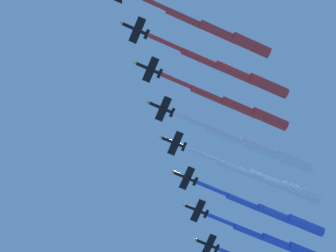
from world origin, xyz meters
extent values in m
cube|color=#EAB70C|center=(-27.87, 34.78, 181.39)|extent=(0.98, 2.37, 0.27)
cylinder|color=red|center=(-32.81, 25.20, 182.30)|extent=(3.25, 13.00, 1.70)
cylinder|color=red|center=(-33.89, 14.04, 182.23)|extent=(4.09, 13.10, 2.55)
cylinder|color=red|center=(-35.65, 2.96, 182.33)|extent=(4.94, 13.20, 3.40)
cylinder|color=red|center=(-37.43, -8.11, 182.44)|extent=(5.78, 13.31, 4.24)
cylinder|color=black|center=(-22.51, 25.55, 184.25)|extent=(2.42, 9.09, 1.31)
cone|color=#EAB70C|center=(-21.89, 30.56, 184.25)|extent=(1.40, 1.44, 1.25)
cylinder|color=black|center=(-23.10, 20.84, 184.25)|extent=(1.05, 0.72, 0.98)
ellipsoid|color=black|center=(-22.17, 27.50, 184.70)|extent=(1.12, 2.00, 0.83)
cube|color=black|center=(-22.59, 25.02, 184.20)|extent=(8.50, 3.70, 1.96)
cube|color=#EAB70C|center=(-26.30, 25.48, 185.11)|extent=(0.98, 2.37, 0.25)
cube|color=#EAB70C|center=(-18.85, 24.55, 183.43)|extent=(0.98, 2.37, 0.25)
cube|color=black|center=(-22.98, 21.80, 184.25)|extent=(3.26, 1.48, 0.79)
cube|color=#EAB70C|center=(-22.78, 21.77, 185.18)|extent=(0.70, 1.45, 1.88)
cylinder|color=red|center=(-23.88, 14.59, 184.25)|extent=(3.36, 13.88, 1.67)
cylinder|color=red|center=(-25.07, 2.67, 184.18)|extent=(4.19, 13.98, 2.51)
cylinder|color=red|center=(-26.95, -9.17, 184.27)|extent=(5.02, 14.09, 3.34)
cylinder|color=red|center=(-28.86, -21.01, 184.37)|extent=(5.85, 14.19, 4.18)
cylinder|color=black|center=(-13.51, 15.33, 184.57)|extent=(2.43, 9.10, 1.33)
cone|color=#EAB70C|center=(-12.89, 20.34, 184.57)|extent=(1.41, 1.45, 1.26)
cylinder|color=black|center=(-14.09, 10.62, 184.57)|extent=(1.06, 0.72, 1.00)
ellipsoid|color=black|center=(-13.15, 17.28, 185.03)|extent=(1.13, 2.00, 0.84)
cube|color=black|center=(-13.59, 14.80, 184.52)|extent=(8.46, 3.69, 2.13)
cube|color=#EAB70C|center=(-17.28, 15.26, 185.50)|extent=(0.98, 2.37, 0.26)
cube|color=#EAB70C|center=(-9.86, 14.33, 183.68)|extent=(0.98, 2.37, 0.26)
cube|color=black|center=(-13.97, 11.58, 184.57)|extent=(3.24, 1.48, 0.85)
cube|color=#EAB70C|center=(-13.75, 11.55, 185.50)|extent=(0.73, 1.46, 1.87)
cylinder|color=red|center=(-14.82, 4.81, 184.57)|extent=(3.25, 12.89, 1.69)
cylinder|color=red|center=(-15.90, -6.25, 184.50)|extent=(4.09, 12.99, 2.54)
cylinder|color=red|center=(-17.67, -17.22, 184.60)|extent=(4.93, 13.09, 3.38)
cylinder|color=red|center=(-19.46, -28.19, 184.70)|extent=(5.77, 13.20, 4.23)
cylinder|color=black|center=(-4.50, 5.11, 183.07)|extent=(2.40, 9.09, 1.31)
cone|color=#EAB70C|center=(-3.89, 10.12, 183.07)|extent=(1.39, 1.44, 1.24)
cylinder|color=black|center=(-5.08, 0.40, 183.07)|extent=(1.05, 0.72, 0.98)
ellipsoid|color=black|center=(-4.16, 7.06, 183.53)|extent=(1.11, 1.99, 0.83)
cube|color=black|center=(-4.58, 4.58, 183.02)|extent=(8.50, 3.68, 1.93)
cube|color=#EAB70C|center=(-8.30, 5.03, 183.92)|extent=(0.98, 2.37, 0.25)
cube|color=#EAB70C|center=(-0.83, 4.12, 182.27)|extent=(0.98, 2.37, 0.25)
cube|color=black|center=(-4.96, 1.36, 183.07)|extent=(3.26, 1.48, 0.78)
cube|color=#EAB70C|center=(-4.76, 1.33, 184.00)|extent=(0.69, 1.45, 1.88)
cylinder|color=white|center=(-5.88, -6.13, 183.07)|extent=(3.41, 14.53, 1.67)
cylinder|color=white|center=(-7.12, -18.63, 183.01)|extent=(4.24, 14.63, 2.50)
cylinder|color=white|center=(-9.05, -31.03, 183.10)|extent=(5.07, 14.73, 3.33)
cylinder|color=white|center=(-11.01, -43.44, 183.19)|extent=(5.89, 14.83, 4.17)
cylinder|color=black|center=(4.50, -5.11, 184.61)|extent=(2.48, 9.09, 1.30)
cone|color=#EAB70C|center=(5.17, -0.10, 184.61)|extent=(1.40, 1.45, 1.24)
cylinder|color=black|center=(3.87, -9.82, 184.61)|extent=(1.05, 0.72, 0.98)
ellipsoid|color=black|center=(4.86, -3.16, 185.07)|extent=(1.13, 2.00, 0.82)
cube|color=black|center=(4.42, -5.64, 184.56)|extent=(8.53, 3.77, 1.87)
cube|color=#EAB70C|center=(0.70, -5.15, 185.42)|extent=(1.00, 2.37, 0.24)
cube|color=#EAB70C|center=(8.17, -6.15, 183.83)|extent=(1.00, 2.37, 0.24)
cube|color=black|center=(4.00, -8.86, 184.61)|extent=(3.27, 1.51, 0.76)
cube|color=#EAB70C|center=(4.20, -8.88, 185.54)|extent=(0.69, 1.46, 1.88)
cylinder|color=white|center=(3.00, -16.32, 184.61)|extent=(3.55, 14.48, 1.66)
cylinder|color=white|center=(1.63, -28.76, 184.55)|extent=(4.37, 14.59, 2.49)
cylinder|color=white|center=(-0.42, -41.11, 184.63)|extent=(5.20, 14.70, 3.32)
cylinder|color=white|center=(-2.51, -53.45, 184.72)|extent=(6.02, 14.81, 4.15)
cylinder|color=black|center=(13.51, -15.33, 184.28)|extent=(2.35, 9.09, 1.32)
cone|color=#EAB70C|center=(14.09, -10.31, 184.28)|extent=(1.39, 1.44, 1.25)
cylinder|color=black|center=(12.96, -20.05, 184.28)|extent=(1.05, 0.71, 0.99)
ellipsoid|color=black|center=(13.84, -13.38, 184.73)|extent=(1.11, 1.99, 0.83)
cube|color=black|center=(13.43, -15.87, 184.23)|extent=(8.48, 3.63, 2.02)
cube|color=#EAB70C|center=(9.72, -15.43, 185.16)|extent=(0.97, 2.37, 0.25)
cube|color=#EAB70C|center=(17.18, -16.30, 183.43)|extent=(0.97, 2.37, 0.25)
cube|color=black|center=(13.07, -19.09, 184.28)|extent=(3.25, 1.46, 0.81)
cube|color=#EAB70C|center=(13.28, -19.11, 185.20)|extent=(0.70, 1.45, 1.88)
cylinder|color=blue|center=(12.22, -26.39, 184.28)|extent=(3.29, 14.09, 1.68)
cylinder|color=blue|center=(11.09, -38.51, 184.21)|extent=(4.12, 14.19, 2.52)
cylinder|color=blue|center=(9.28, -50.55, 184.30)|extent=(4.96, 14.29, 3.36)
cylinder|color=blue|center=(7.45, -62.58, 184.40)|extent=(5.79, 14.38, 4.19)
cylinder|color=black|center=(22.51, -25.55, 184.38)|extent=(2.36, 9.09, 1.32)
cone|color=#EAB70C|center=(23.10, -20.54, 184.38)|extent=(1.39, 1.44, 1.25)
cylinder|color=black|center=(21.96, -30.27, 184.38)|extent=(1.05, 0.71, 0.99)
ellipsoid|color=black|center=(22.85, -23.60, 184.84)|extent=(1.11, 1.99, 0.83)
cube|color=black|center=(22.44, -26.09, 184.33)|extent=(8.48, 3.64, 2.00)
cube|color=#EAB70C|center=(18.73, -25.65, 185.26)|extent=(0.97, 2.37, 0.25)
cube|color=#EAB70C|center=(26.18, -26.53, 183.55)|extent=(0.97, 2.37, 0.25)
cube|color=black|center=(22.07, -29.31, 184.38)|extent=(3.25, 1.46, 0.81)
cube|color=#EAB70C|center=(22.28, -29.33, 185.31)|extent=(0.70, 1.45, 1.88)
cylinder|color=blue|center=(21.27, -36.06, 184.38)|extent=(3.15, 12.84, 1.68)
cylinder|color=blue|center=(20.27, -47.09, 184.32)|extent=(3.99, 12.93, 2.51)
cylinder|color=blue|center=(18.57, -58.03, 184.41)|extent=(4.82, 13.03, 3.35)
cylinder|color=blue|center=(16.85, -68.97, 184.51)|extent=(5.65, 13.13, 4.19)
cylinder|color=black|center=(31.52, -35.77, 182.26)|extent=(2.33, 9.09, 1.33)
cone|color=#EAB70C|center=(32.09, -30.75, 182.26)|extent=(1.40, 1.43, 1.26)
cylinder|color=black|center=(30.98, -40.49, 182.26)|extent=(1.06, 0.71, 0.99)
ellipsoid|color=black|center=(31.85, -33.82, 182.72)|extent=(1.11, 1.99, 0.84)
cube|color=black|center=(31.45, -36.31, 182.22)|extent=(8.46, 3.61, 2.08)
cube|color=#EAB70C|center=(27.74, -35.89, 183.18)|extent=(0.96, 2.36, 0.26)
cube|color=black|center=(31.09, -39.53, 182.26)|extent=(3.24, 1.45, 0.84)
cube|color=#EAB70C|center=(31.31, -39.55, 183.19)|extent=(0.71, 1.45, 1.88)
camera|label=1|loc=(-58.26, 35.18, 3.80)|focal=61.26mm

